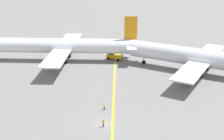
# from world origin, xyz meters

# --- Properties ---
(ground_plane) EXTENTS (600.00, 600.00, 0.00)m
(ground_plane) POSITION_xyz_m (0.00, 0.00, 0.00)
(ground_plane) COLOR slate
(taxiway_stripe) EXTENTS (13.41, 119.36, 0.01)m
(taxiway_stripe) POSITION_xyz_m (0.76, 10.00, 0.00)
(taxiway_stripe) COLOR yellow
(taxiway_stripe) RESTS_ON ground
(airliner_at_gate_left) EXTENTS (61.40, 44.61, 15.94)m
(airliner_at_gate_left) POSITION_xyz_m (-23.09, 42.28, 5.42)
(airliner_at_gate_left) COLOR white
(airliner_at_gate_left) RESTS_ON ground
(airliner_being_pushed) EXTENTS (46.57, 41.37, 15.30)m
(airliner_being_pushed) POSITION_xyz_m (23.51, 35.68, 5.01)
(airliner_being_pushed) COLOR silver
(airliner_being_pushed) RESTS_ON ground
(pushback_tug) EXTENTS (8.64, 4.54, 2.98)m
(pushback_tug) POSITION_xyz_m (-3.47, 46.53, 1.26)
(pushback_tug) COLOR gold
(pushback_tug) RESTS_ON ground
(ground_crew_ramp_agent_by_cones) EXTENTS (0.36, 0.36, 1.59)m
(ground_crew_ramp_agent_by_cones) POSITION_xyz_m (-0.99, 6.37, 0.82)
(ground_crew_ramp_agent_by_cones) COLOR black
(ground_crew_ramp_agent_by_cones) RESTS_ON ground
(ground_crew_wing_walker_right) EXTENTS (0.36, 0.46, 1.74)m
(ground_crew_wing_walker_right) POSITION_xyz_m (0.03, -1.37, 0.91)
(ground_crew_wing_walker_right) COLOR #2D3351
(ground_crew_wing_walker_right) RESTS_ON ground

